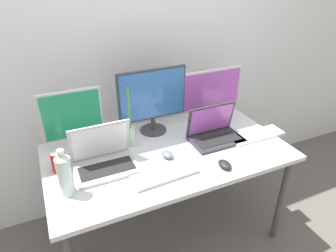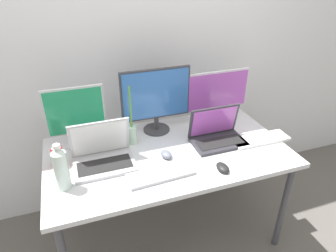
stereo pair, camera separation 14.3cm
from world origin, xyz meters
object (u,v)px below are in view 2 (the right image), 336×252
keyboard_aux (260,139)px  water_bottle (61,168)px  work_desk (168,158)px  laptop_silver (103,154)px  mouse_by_laptop (166,154)px  monitor_center (156,98)px  monitor_left (76,116)px  soda_can_near_keyboard (58,156)px  laptop_secondary (217,134)px  bamboo_vase (132,132)px  keyboard_main (161,174)px  mouse_by_keyboard (223,168)px  monitor_right (217,95)px

keyboard_aux → water_bottle: 1.27m
work_desk → laptop_silver: laptop_silver is taller
mouse_by_laptop → monitor_center: bearing=72.2°
monitor_left → monitor_center: size_ratio=0.83×
soda_can_near_keyboard → laptop_secondary: bearing=-3.9°
mouse_by_laptop → bamboo_vase: bearing=114.0°
laptop_silver → laptop_secondary: size_ratio=1.01×
water_bottle → bamboo_vase: bamboo_vase is taller
mouse_by_laptop → water_bottle: size_ratio=0.34×
soda_can_near_keyboard → laptop_silver: bearing=-14.5°
keyboard_main → water_bottle: size_ratio=1.41×
monitor_left → keyboard_aux: (1.15, -0.36, -0.20)m
monitor_left → mouse_by_keyboard: monitor_left is taller
monitor_right → monitor_center: bearing=-179.3°
work_desk → keyboard_aux: keyboard_aux is taller
keyboard_main → mouse_by_keyboard: bearing=-13.9°
keyboard_aux → water_bottle: bearing=-176.4°
keyboard_main → bamboo_vase: size_ratio=0.95×
monitor_right → mouse_by_laptop: (-0.51, -0.34, -0.19)m
monitor_center → laptop_secondary: (0.33, -0.27, -0.20)m
monitor_right → mouse_by_laptop: size_ratio=5.32×
monitor_left → water_bottle: bearing=-105.7°
monitor_center → monitor_right: size_ratio=0.99×
laptop_secondary → mouse_by_laptop: (-0.38, -0.06, -0.04)m
monitor_left → laptop_secondary: bearing=-17.0°
keyboard_main → laptop_silver: bearing=138.2°
monitor_left → bamboo_vase: bearing=-16.7°
keyboard_main → monitor_left: bearing=126.1°
laptop_secondary → keyboard_main: bearing=-154.1°
mouse_by_laptop → bamboo_vase: (-0.16, 0.23, 0.06)m
keyboard_aux → mouse_by_keyboard: (-0.39, -0.20, 0.01)m
work_desk → monitor_left: 0.65m
bamboo_vase → monitor_right: bearing=9.6°
laptop_silver → keyboard_aux: (1.03, -0.10, -0.05)m
monitor_left → water_bottle: 0.44m
work_desk → mouse_by_laptop: mouse_by_laptop is taller
laptop_silver → mouse_by_keyboard: size_ratio=3.50×
keyboard_aux → soda_can_near_keyboard: 1.30m
monitor_right → keyboard_main: bearing=-139.9°
monitor_right → laptop_silver: monitor_right is taller
monitor_right → keyboard_main: size_ratio=1.27×
keyboard_aux → laptop_secondary: bearing=162.8°
monitor_right → bamboo_vase: (-0.67, -0.11, -0.13)m
mouse_by_keyboard → bamboo_vase: bearing=130.4°
monitor_left → mouse_by_keyboard: size_ratio=3.96×
laptop_secondary → keyboard_main: laptop_secondary is taller
work_desk → water_bottle: (-0.64, -0.15, 0.19)m
work_desk → mouse_by_keyboard: (0.23, -0.30, 0.08)m
monitor_center → water_bottle: monitor_center is taller
monitor_center → soda_can_near_keyboard: monitor_center is taller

